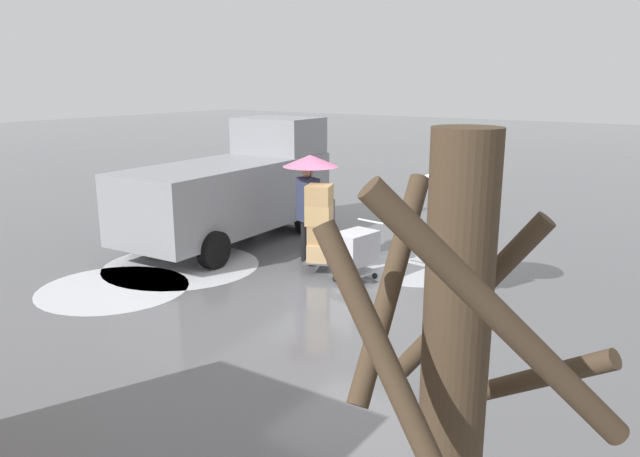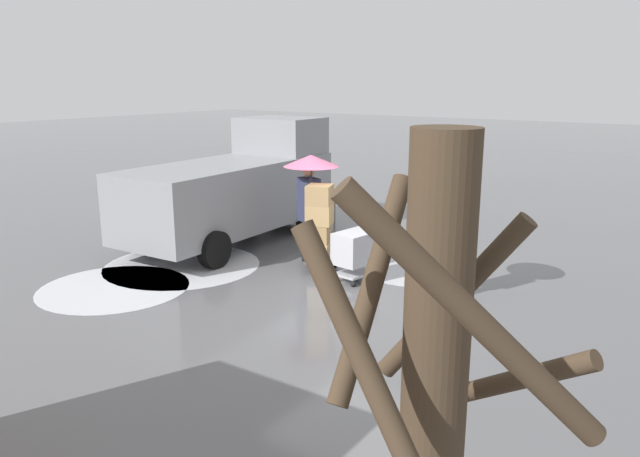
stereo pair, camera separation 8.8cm
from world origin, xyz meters
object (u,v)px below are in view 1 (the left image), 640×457
hand_dolly_boxes (319,224)px  pedestrian_black_side (444,202)px  pedestrian_pink_side (309,182)px  cargo_van_parked_right (236,187)px  shopping_cart_vendor (356,249)px

hand_dolly_boxes → pedestrian_black_side: 2.50m
hand_dolly_boxes → pedestrian_pink_side: 0.89m
hand_dolly_boxes → pedestrian_pink_side: (0.46, -0.33, 0.69)m
cargo_van_parked_right → pedestrian_pink_side: bearing=167.5°
cargo_van_parked_right → shopping_cart_vendor: bearing=165.8°
shopping_cart_vendor → pedestrian_black_side: (-1.58, -0.09, 1.02)m
shopping_cart_vendor → cargo_van_parked_right: bearing=-14.2°
cargo_van_parked_right → pedestrian_pink_side: (-2.35, 0.52, 0.41)m
cargo_van_parked_right → pedestrian_black_side: (-5.21, 0.83, 0.41)m
hand_dolly_boxes → pedestrian_pink_side: pedestrian_pink_side is taller
cargo_van_parked_right → pedestrian_black_side: 5.29m
shopping_cart_vendor → hand_dolly_boxes: bearing=-4.6°
cargo_van_parked_right → shopping_cart_vendor: (-3.63, 0.92, -0.61)m
cargo_van_parked_right → shopping_cart_vendor: cargo_van_parked_right is taller
shopping_cart_vendor → hand_dolly_boxes: (0.82, -0.07, 0.33)m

